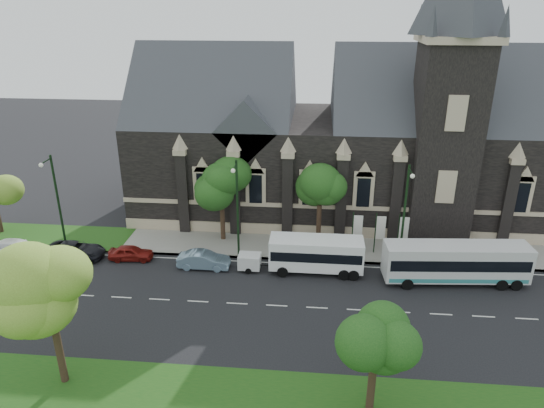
# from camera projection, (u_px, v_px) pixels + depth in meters

# --- Properties ---
(ground) EXTENTS (160.00, 160.00, 0.00)m
(ground) POSITION_uv_depth(u_px,v_px,m) (277.00, 306.00, 36.85)
(ground) COLOR black
(ground) RESTS_ON ground
(sidewalk) EXTENTS (80.00, 5.00, 0.15)m
(sidewalk) POSITION_uv_depth(u_px,v_px,m) (285.00, 247.00, 45.57)
(sidewalk) COLOR gray
(sidewalk) RESTS_ON ground
(museum) EXTENTS (40.00, 17.70, 29.90)m
(museum) POSITION_uv_depth(u_px,v_px,m) (342.00, 137.00, 50.61)
(museum) COLOR black
(museum) RESTS_ON ground
(tree_park_near) EXTENTS (4.42, 4.42, 8.56)m
(tree_park_near) POSITION_uv_depth(u_px,v_px,m) (53.00, 286.00, 27.34)
(tree_park_near) COLOR black
(tree_park_near) RESTS_ON ground
(tree_park_east) EXTENTS (3.40, 3.40, 6.28)m
(tree_park_east) POSITION_uv_depth(u_px,v_px,m) (379.00, 338.00, 25.97)
(tree_park_east) COLOR black
(tree_park_east) RESTS_ON ground
(tree_walk_right) EXTENTS (4.08, 4.08, 7.80)m
(tree_walk_right) POSITION_uv_depth(u_px,v_px,m) (323.00, 185.00, 44.23)
(tree_walk_right) COLOR black
(tree_walk_right) RESTS_ON ground
(tree_walk_left) EXTENTS (3.91, 3.91, 7.64)m
(tree_walk_left) POSITION_uv_depth(u_px,v_px,m) (224.00, 183.00, 45.03)
(tree_walk_left) COLOR black
(tree_walk_left) RESTS_ON ground
(street_lamp_near) EXTENTS (0.36, 1.88, 9.00)m
(street_lamp_near) POSITION_uv_depth(u_px,v_px,m) (405.00, 211.00, 40.58)
(street_lamp_near) COLOR black
(street_lamp_near) RESTS_ON ground
(street_lamp_mid) EXTENTS (0.36, 1.88, 9.00)m
(street_lamp_mid) POSITION_uv_depth(u_px,v_px,m) (237.00, 205.00, 41.78)
(street_lamp_mid) COLOR black
(street_lamp_mid) RESTS_ON ground
(street_lamp_far) EXTENTS (0.36, 1.88, 9.00)m
(street_lamp_far) POSITION_uv_depth(u_px,v_px,m) (56.00, 198.00, 43.15)
(street_lamp_far) COLOR black
(street_lamp_far) RESTS_ON ground
(banner_flag_left) EXTENTS (0.90, 0.10, 4.00)m
(banner_flag_left) POSITION_uv_depth(u_px,v_px,m) (356.00, 229.00, 43.69)
(banner_flag_left) COLOR black
(banner_flag_left) RESTS_ON ground
(banner_flag_center) EXTENTS (0.90, 0.10, 4.00)m
(banner_flag_center) POSITION_uv_depth(u_px,v_px,m) (379.00, 230.00, 43.52)
(banner_flag_center) COLOR black
(banner_flag_center) RESTS_ON ground
(banner_flag_right) EXTENTS (0.90, 0.10, 4.00)m
(banner_flag_right) POSITION_uv_depth(u_px,v_px,m) (402.00, 231.00, 43.35)
(banner_flag_right) COLOR black
(banner_flag_right) RESTS_ON ground
(tour_coach) EXTENTS (11.52, 3.37, 3.32)m
(tour_coach) POSITION_uv_depth(u_px,v_px,m) (456.00, 262.00, 39.31)
(tour_coach) COLOR silver
(tour_coach) RESTS_ON ground
(shuttle_bus) EXTENTS (7.73, 2.72, 2.98)m
(shuttle_bus) POSITION_uv_depth(u_px,v_px,m) (316.00, 253.00, 40.94)
(shuttle_bus) COLOR white
(shuttle_bus) RESTS_ON ground
(box_trailer) EXTENTS (2.69, 1.58, 1.43)m
(box_trailer) POSITION_uv_depth(u_px,v_px,m) (250.00, 261.00, 41.48)
(box_trailer) COLOR silver
(box_trailer) RESTS_ON ground
(sedan) EXTENTS (4.45, 1.56, 1.46)m
(sedan) POSITION_uv_depth(u_px,v_px,m) (204.00, 260.00, 41.85)
(sedan) COLOR #7A98B0
(sedan) RESTS_ON ground
(car_far_red) EXTENTS (3.93, 1.80, 1.31)m
(car_far_red) POSITION_uv_depth(u_px,v_px,m) (131.00, 253.00, 43.22)
(car_far_red) COLOR maroon
(car_far_red) RESTS_ON ground
(car_far_white) EXTENTS (5.06, 2.60, 1.41)m
(car_far_white) POSITION_uv_depth(u_px,v_px,m) (16.00, 248.00, 44.03)
(car_far_white) COLOR white
(car_far_white) RESTS_ON ground
(car_far_black) EXTENTS (5.35, 2.70, 1.45)m
(car_far_black) POSITION_uv_depth(u_px,v_px,m) (75.00, 250.00, 43.48)
(car_far_black) COLOR black
(car_far_black) RESTS_ON ground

